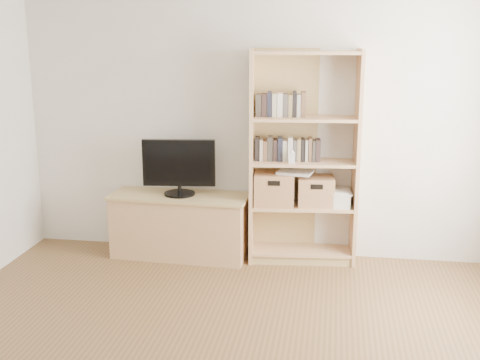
% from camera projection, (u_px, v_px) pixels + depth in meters
% --- Properties ---
extents(back_wall, '(4.50, 0.02, 2.60)m').
position_uv_depth(back_wall, '(257.00, 120.00, 5.65)').
color(back_wall, white).
rests_on(back_wall, floor).
extents(tv_stand, '(1.29, 0.53, 0.58)m').
position_uv_depth(tv_stand, '(181.00, 226.00, 5.77)').
color(tv_stand, tan).
rests_on(tv_stand, floor).
extents(bookshelf, '(1.01, 0.44, 1.97)m').
position_uv_depth(bookshelf, '(303.00, 159.00, 5.49)').
color(bookshelf, tan).
rests_on(bookshelf, floor).
extents(television, '(0.68, 0.13, 0.53)m').
position_uv_depth(television, '(179.00, 167.00, 5.63)').
color(television, black).
rests_on(television, tv_stand).
extents(books_row_mid, '(0.82, 0.25, 0.22)m').
position_uv_depth(books_row_mid, '(304.00, 149.00, 5.49)').
color(books_row_mid, black).
rests_on(books_row_mid, bookshelf).
extents(books_row_upper, '(0.39, 0.19, 0.20)m').
position_uv_depth(books_row_upper, '(280.00, 105.00, 5.41)').
color(books_row_upper, black).
rests_on(books_row_upper, bookshelf).
extents(baby_monitor, '(0.05, 0.03, 0.10)m').
position_uv_depth(baby_monitor, '(292.00, 158.00, 5.38)').
color(baby_monitor, white).
rests_on(baby_monitor, bookshelf).
extents(basket_left, '(0.39, 0.33, 0.30)m').
position_uv_depth(basket_left, '(274.00, 189.00, 5.57)').
color(basket_left, '#9E7547').
rests_on(basket_left, bookshelf).
extents(basket_right, '(0.35, 0.30, 0.27)m').
position_uv_depth(basket_right, '(316.00, 191.00, 5.55)').
color(basket_right, '#9E7547').
rests_on(basket_right, bookshelf).
extents(laptop, '(0.34, 0.27, 0.02)m').
position_uv_depth(laptop, '(295.00, 172.00, 5.50)').
color(laptop, white).
rests_on(laptop, basket_left).
extents(magazine_stack, '(0.20, 0.28, 0.13)m').
position_uv_depth(magazine_stack, '(339.00, 199.00, 5.55)').
color(magazine_stack, silver).
rests_on(magazine_stack, bookshelf).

